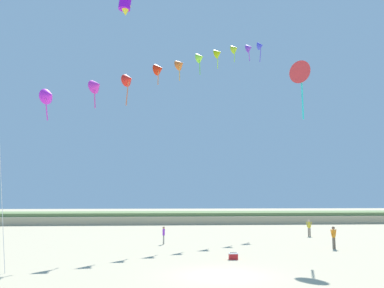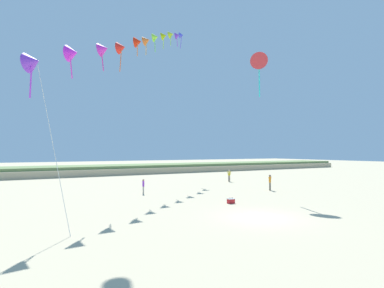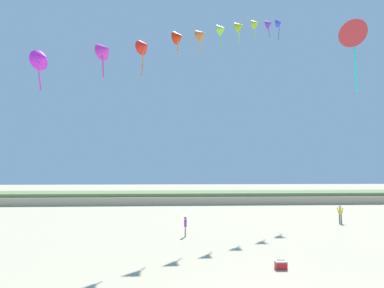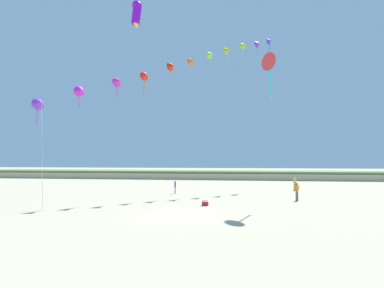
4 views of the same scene
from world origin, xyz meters
name	(u,v)px [view 2 (image 2 of 4)]	position (x,y,z in m)	size (l,w,h in m)	color
ground_plane	(261,218)	(0.00, 0.00, 0.00)	(240.00, 240.00, 0.00)	#C1B28E
dune_ridge	(106,170)	(0.00, 43.46, 0.83)	(120.00, 10.58, 1.68)	tan
person_near_left	(143,185)	(-2.96, 14.28, 0.87)	(0.21, 0.53, 1.51)	gray
person_near_right	(229,175)	(12.11, 20.01, 0.99)	(0.59, 0.30, 1.72)	#726656
person_mid_center	(270,181)	(10.37, 9.97, 1.01)	(0.60, 0.30, 1.75)	#726656
kite_banner_string	(147,40)	(-1.32, 17.67, 17.32)	(25.22, 31.57, 25.78)	purple
large_kite_low_lead	(259,62)	(7.81, 8.77, 13.82)	(1.69, 1.74, 4.68)	#F0383A
beach_cooler	(231,201)	(1.54, 5.34, 0.21)	(0.58, 0.41, 0.46)	red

